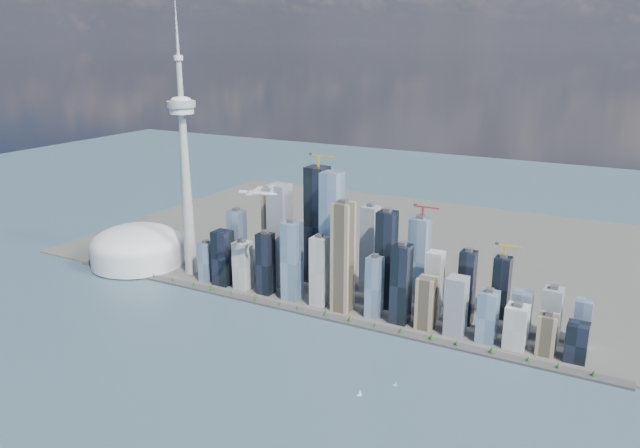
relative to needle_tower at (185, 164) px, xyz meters
The scene contains 10 objects.
ground 491.65m from the needle_tower, 45.94° to the right, with size 4000.00×4000.00×0.00m, color #36535F.
seawall 385.07m from the needle_tower, 11.31° to the right, with size 1100.00×22.00×4.00m, color #383838.
land 544.99m from the needle_tower, 52.43° to the left, with size 1400.00×900.00×3.00m, color #4C4C47.
shoreline_trees 380.99m from the needle_tower, 11.31° to the right, with size 960.53×7.20×8.80m.
skyscraper_cluster 392.24m from the needle_tower, ahead, with size 736.00×142.00×262.45m.
needle_tower is the anchor object (origin of this frame).
dome_stadium 241.40m from the needle_tower, behind, with size 200.00×200.00×86.00m.
airplane 271.15m from the needle_tower, 24.06° to the right, with size 71.08×63.31×17.48m.
sailboat_west 622.70m from the needle_tower, 27.18° to the right, with size 7.53×4.61×10.77m.
sailboat_east 633.29m from the needle_tower, 21.48° to the right, with size 6.15×1.75×8.57m.
Camera 1 is at (526.99, -651.53, 471.02)m, focal length 35.00 mm.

